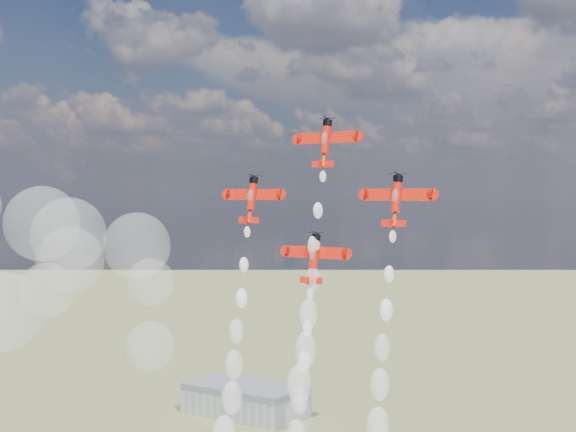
{
  "coord_description": "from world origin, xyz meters",
  "views": [
    {
      "loc": [
        83.22,
        -99.22,
        95.76
      ],
      "look_at": [
        12.78,
        9.28,
        92.1
      ],
      "focal_mm": 50.0,
      "sensor_mm": 36.0,
      "label": 1
    }
  ],
  "objects_px": {
    "plane_lead": "(326,142)",
    "plane_left": "(252,199)",
    "plane_right": "(396,199)",
    "plane_slot": "(314,257)",
    "hangar": "(246,399)"
  },
  "relations": [
    {
      "from": "plane_lead",
      "to": "plane_left",
      "type": "bearing_deg",
      "value": -172.37
    },
    {
      "from": "plane_lead",
      "to": "plane_right",
      "type": "relative_size",
      "value": 1.0
    },
    {
      "from": "plane_right",
      "to": "plane_slot",
      "type": "relative_size",
      "value": 1.0
    },
    {
      "from": "plane_lead",
      "to": "plane_slot",
      "type": "bearing_deg",
      "value": -90.0
    },
    {
      "from": "plane_left",
      "to": "plane_lead",
      "type": "bearing_deg",
      "value": 7.63
    },
    {
      "from": "plane_slot",
      "to": "plane_lead",
      "type": "bearing_deg",
      "value": 90.0
    },
    {
      "from": "plane_lead",
      "to": "plane_left",
      "type": "distance_m",
      "value": 16.1
    },
    {
      "from": "plane_lead",
      "to": "hangar",
      "type": "bearing_deg",
      "value": 129.39
    },
    {
      "from": "plane_right",
      "to": "plane_slot",
      "type": "bearing_deg",
      "value": -172.37
    },
    {
      "from": "plane_left",
      "to": "plane_slot",
      "type": "xyz_separation_m",
      "value": [
        13.19,
        -1.77,
        -9.06
      ]
    },
    {
      "from": "plane_left",
      "to": "plane_right",
      "type": "bearing_deg",
      "value": 0.0
    },
    {
      "from": "hangar",
      "to": "plane_slot",
      "type": "height_order",
      "value": "plane_slot"
    },
    {
      "from": "plane_lead",
      "to": "plane_left",
      "type": "relative_size",
      "value": 1.0
    },
    {
      "from": "plane_left",
      "to": "plane_right",
      "type": "relative_size",
      "value": 1.0
    },
    {
      "from": "plane_right",
      "to": "hangar",
      "type": "bearing_deg",
      "value": 131.67
    }
  ]
}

